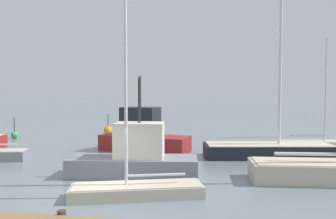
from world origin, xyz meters
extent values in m
plane|color=slate|center=(0.00, 0.00, 0.00)|extent=(600.00, 600.00, 0.00)
cube|color=#BCB29E|center=(1.37, -0.14, 0.21)|extent=(4.86, 2.54, 0.43)
cube|color=beige|center=(1.37, -0.14, 0.45)|extent=(4.66, 2.39, 0.04)
cylinder|color=silver|center=(1.01, -0.24, 4.82)|extent=(0.11, 0.11, 8.78)
cylinder|color=silver|center=(2.02, 0.05, 0.78)|extent=(2.05, 0.68, 0.09)
cube|color=white|center=(10.69, 11.39, 0.26)|extent=(5.16, 1.96, 0.51)
cube|color=beige|center=(10.69, 11.39, 0.53)|extent=(4.94, 1.83, 0.04)
cylinder|color=silver|center=(11.09, 11.46, 3.86)|extent=(0.12, 0.12, 6.70)
cylinder|color=silver|center=(9.97, 11.26, 0.86)|extent=(2.25, 0.48, 0.10)
cylinder|color=silver|center=(8.22, 2.99, 1.16)|extent=(3.35, 0.38, 0.14)
cube|color=black|center=(7.06, 8.09, 0.37)|extent=(7.59, 3.29, 0.74)
cube|color=beige|center=(7.06, 8.09, 0.76)|extent=(7.27, 3.07, 0.04)
cylinder|color=silver|center=(7.64, 8.18, 6.11)|extent=(0.18, 0.18, 10.75)
cylinder|color=silver|center=(6.01, 7.93, 1.09)|extent=(3.29, 0.64, 0.14)
cube|color=maroon|center=(-0.47, 9.04, 0.49)|extent=(5.99, 3.11, 0.98)
cube|color=#1E2328|center=(-0.75, 9.10, 1.88)|extent=(2.54, 1.93, 1.80)
cylinder|color=#262626|center=(-0.75, 9.10, 3.78)|extent=(0.11, 0.11, 2.00)
cube|color=gray|center=(0.46, 2.74, 0.43)|extent=(5.86, 2.40, 0.85)
cube|color=silver|center=(0.75, 2.77, 1.62)|extent=(2.27, 1.60, 1.54)
cylinder|color=#262626|center=(0.75, 2.77, 3.39)|extent=(0.11, 0.11, 1.99)
sphere|color=orange|center=(-5.39, 16.20, 0.39)|extent=(0.78, 0.78, 0.78)
cylinder|color=black|center=(-5.39, 16.20, 1.31)|extent=(0.06, 0.06, 1.07)
sphere|color=green|center=(-12.15, 12.92, 0.28)|extent=(0.55, 0.55, 0.55)
cylinder|color=black|center=(-12.15, 12.92, 1.10)|extent=(0.06, 0.06, 1.10)
camera|label=1|loc=(4.26, -11.44, 3.75)|focal=35.36mm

